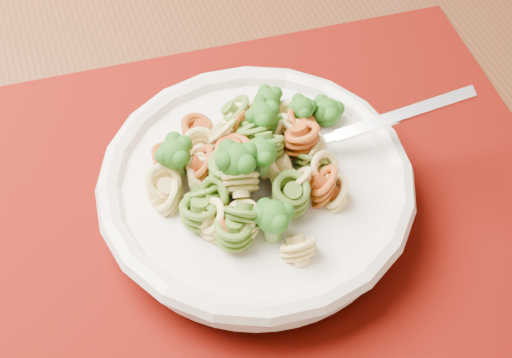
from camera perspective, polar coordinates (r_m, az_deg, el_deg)
name	(u,v)px	position (r m, az deg, el deg)	size (l,w,h in m)	color
dining_table	(182,211)	(0.72, -5.95, -2.53)	(1.44, 0.97, 0.78)	#512B17
placemat	(261,200)	(0.59, 0.38, -1.72)	(0.49, 0.38, 0.00)	#4B0403
pasta_bowl	(256,188)	(0.56, 0.00, -0.69)	(0.25, 0.25, 0.05)	white
pasta_broccoli_heap	(256,174)	(0.55, 0.00, 0.39)	(0.21, 0.21, 0.06)	#F0D276
fork	(306,146)	(0.57, 4.02, 2.63)	(0.19, 0.02, 0.01)	silver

